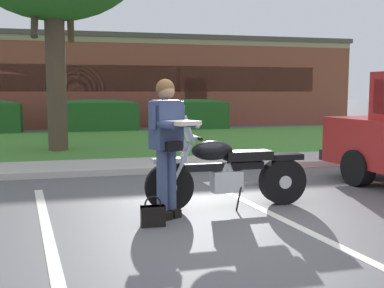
{
  "coord_description": "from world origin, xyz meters",
  "views": [
    {
      "loc": [
        -1.72,
        -5.2,
        1.56
      ],
      "look_at": [
        -0.23,
        0.83,
        0.85
      ],
      "focal_mm": 43.48,
      "sensor_mm": 36.0,
      "label": 1
    }
  ],
  "objects": [
    {
      "name": "hedge_center_left",
      "position": [
        -1.09,
        12.86,
        0.65
      ],
      "size": [
        3.36,
        0.9,
        1.24
      ],
      "color": "#235623",
      "rests_on": "ground"
    },
    {
      "name": "rider_person",
      "position": [
        -0.66,
        0.33,
        1.01
      ],
      "size": [
        0.59,
        0.67,
        1.7
      ],
      "color": "black",
      "rests_on": "ground"
    },
    {
      "name": "concrete_walk",
      "position": [
        0.0,
        4.31,
        0.04
      ],
      "size": [
        60.0,
        1.5,
        0.08
      ],
      "primitive_type": "cube",
      "color": "#B7B2A8",
      "rests_on": "ground"
    },
    {
      "name": "ground_plane",
      "position": [
        0.0,
        0.0,
        0.0
      ],
      "size": [
        140.0,
        140.0,
        0.0
      ],
      "primitive_type": "plane",
      "color": "#565659"
    },
    {
      "name": "brick_building",
      "position": [
        -1.63,
        19.85,
        2.0
      ],
      "size": [
        25.15,
        10.75,
        3.99
      ],
      "color": "brown",
      "rests_on": "ground"
    },
    {
      "name": "stall_stripe_0",
      "position": [
        -2.09,
        0.2,
        0.0
      ],
      "size": [
        0.62,
        4.38,
        0.01
      ],
      "primitive_type": "cube",
      "rotation": [
        0.0,
        0.0,
        0.11
      ],
      "color": "silver",
      "rests_on": "ground"
    },
    {
      "name": "handbag",
      "position": [
        -0.9,
        0.0,
        0.14
      ],
      "size": [
        0.28,
        0.13,
        0.36
      ],
      "color": "black",
      "rests_on": "ground"
    },
    {
      "name": "curb_strip",
      "position": [
        0.0,
        3.46,
        0.06
      ],
      "size": [
        60.0,
        0.2,
        0.12
      ],
      "primitive_type": "cube",
      "color": "#B7B2A8",
      "rests_on": "ground"
    },
    {
      "name": "grass_lawn",
      "position": [
        0.0,
        8.93,
        0.03
      ],
      "size": [
        60.0,
        7.74,
        0.06
      ],
      "primitive_type": "cube",
      "color": "#478433",
      "rests_on": "ground"
    },
    {
      "name": "motorcycle",
      "position": [
        0.3,
        0.64,
        0.49
      ],
      "size": [
        2.24,
        0.82,
        1.26
      ],
      "color": "black",
      "rests_on": "ground"
    },
    {
      "name": "hedge_center_right",
      "position": [
        2.85,
        12.86,
        0.65
      ],
      "size": [
        2.71,
        0.9,
        1.24
      ],
      "color": "#235623",
      "rests_on": "ground"
    },
    {
      "name": "stall_stripe_1",
      "position": [
        0.65,
        0.2,
        0.0
      ],
      "size": [
        0.62,
        4.38,
        0.01
      ],
      "primitive_type": "cube",
      "rotation": [
        0.0,
        0.0,
        0.11
      ],
      "color": "silver",
      "rests_on": "ground"
    }
  ]
}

